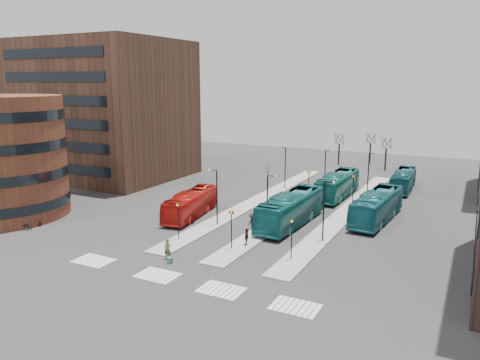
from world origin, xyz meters
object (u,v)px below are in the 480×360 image
at_px(commuter_c, 252,222).
at_px(bicycle_far, 24,226).
at_px(teal_bus_d, 403,180).
at_px(bicycle_near, 24,226).
at_px(teal_bus_c, 377,206).
at_px(suitcase, 170,260).
at_px(commuter_b, 247,237).
at_px(bicycle_mid, 35,222).
at_px(teal_bus_a, 291,209).
at_px(traveller, 168,249).
at_px(red_bus, 191,204).
at_px(teal_bus_b, 337,185).
at_px(commuter_a, 190,215).

distance_m(commuter_c, bicycle_far, 24.36).
distance_m(teal_bus_d, bicycle_near, 50.38).
relative_size(teal_bus_c, bicycle_near, 7.46).
height_order(suitcase, commuter_b, commuter_b).
height_order(bicycle_near, bicycle_mid, bicycle_mid).
bearing_deg(teal_bus_a, bicycle_near, -147.33).
xyz_separation_m(suitcase, teal_bus_d, (13.80, 38.56, 1.22)).
relative_size(traveller, bicycle_mid, 1.20).
distance_m(red_bus, commuter_c, 8.66).
height_order(teal_bus_c, bicycle_mid, teal_bus_c).
relative_size(commuter_b, bicycle_near, 1.05).
relative_size(teal_bus_c, commuter_b, 7.09).
relative_size(red_bus, teal_bus_d, 1.01).
relative_size(suitcase, commuter_b, 0.31).
relative_size(teal_bus_a, teal_bus_b, 1.06).
relative_size(teal_bus_d, bicycle_near, 6.43).
bearing_deg(bicycle_near, teal_bus_a, -81.37).
bearing_deg(traveller, bicycle_far, 174.46).
xyz_separation_m(commuter_c, bicycle_near, (-21.69, -11.02, -0.47)).
xyz_separation_m(teal_bus_d, commuter_a, (-18.64, -27.93, -0.56)).
height_order(commuter_a, bicycle_far, commuter_a).
bearing_deg(suitcase, commuter_c, 81.86).
bearing_deg(commuter_b, bicycle_near, 86.56).
bearing_deg(red_bus, commuter_b, -39.14).
bearing_deg(teal_bus_d, commuter_b, -108.76).
bearing_deg(commuter_b, red_bus, 40.98).
bearing_deg(traveller, suitcase, -51.95).
relative_size(suitcase, teal_bus_d, 0.05).
relative_size(teal_bus_b, bicycle_near, 7.38).
xyz_separation_m(commuter_b, bicycle_near, (-23.43, -6.32, -0.44)).
xyz_separation_m(teal_bus_b, commuter_c, (-4.15, -18.37, -0.80)).
height_order(commuter_a, commuter_b, commuter_a).
bearing_deg(teal_bus_c, teal_bus_d, 93.19).
xyz_separation_m(suitcase, bicycle_near, (-19.40, 0.68, 0.17)).
height_order(teal_bus_a, teal_bus_d, teal_bus_a).
bearing_deg(bicycle_far, commuter_c, -58.43).
xyz_separation_m(traveller, commuter_c, (3.04, 10.93, -0.03)).
bearing_deg(teal_bus_d, bicycle_far, -132.75).
distance_m(commuter_c, bicycle_near, 24.33).
bearing_deg(teal_bus_d, suitcase, -111.25).
xyz_separation_m(red_bus, teal_bus_b, (12.68, 17.02, 0.20)).
bearing_deg(bicycle_far, traveller, -85.02).
relative_size(teal_bus_a, commuter_b, 7.41).
height_order(suitcase, teal_bus_a, teal_bus_a).
relative_size(bicycle_near, bicycle_far, 1.10).
relative_size(red_bus, bicycle_far, 7.16).
distance_m(teal_bus_a, teal_bus_c, 10.00).
xyz_separation_m(red_bus, bicycle_far, (-13.16, -12.43, -1.12)).
bearing_deg(bicycle_far, commuter_b, -70.25).
bearing_deg(teal_bus_a, traveller, -110.70).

